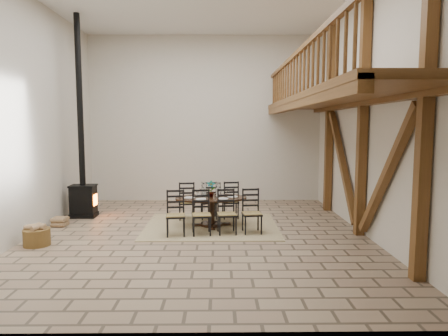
{
  "coord_description": "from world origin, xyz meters",
  "views": [
    {
      "loc": [
        0.42,
        -8.23,
        2.29
      ],
      "look_at": [
        0.53,
        0.4,
        1.38
      ],
      "focal_mm": 32.0,
      "sensor_mm": 36.0,
      "label": 1
    }
  ],
  "objects_px": {
    "log_basket": "(37,236)",
    "wood_stove": "(82,172)",
    "log_stack": "(60,222)",
    "dining_table": "(212,212)"
  },
  "relations": [
    {
      "from": "log_basket",
      "to": "wood_stove",
      "type": "bearing_deg",
      "value": 88.08
    },
    {
      "from": "wood_stove",
      "to": "log_stack",
      "type": "bearing_deg",
      "value": -104.49
    },
    {
      "from": "wood_stove",
      "to": "log_basket",
      "type": "bearing_deg",
      "value": -92.88
    },
    {
      "from": "dining_table",
      "to": "log_basket",
      "type": "height_order",
      "value": "dining_table"
    },
    {
      "from": "dining_table",
      "to": "log_stack",
      "type": "xyz_separation_m",
      "value": [
        -3.48,
        0.12,
        -0.25
      ]
    },
    {
      "from": "log_basket",
      "to": "log_stack",
      "type": "relative_size",
      "value": 1.45
    },
    {
      "from": "wood_stove",
      "to": "log_basket",
      "type": "distance_m",
      "value": 2.62
    },
    {
      "from": "log_basket",
      "to": "log_stack",
      "type": "bearing_deg",
      "value": 95.63
    },
    {
      "from": "dining_table",
      "to": "wood_stove",
      "type": "bearing_deg",
      "value": 155.59
    },
    {
      "from": "dining_table",
      "to": "log_stack",
      "type": "relative_size",
      "value": 5.96
    }
  ]
}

